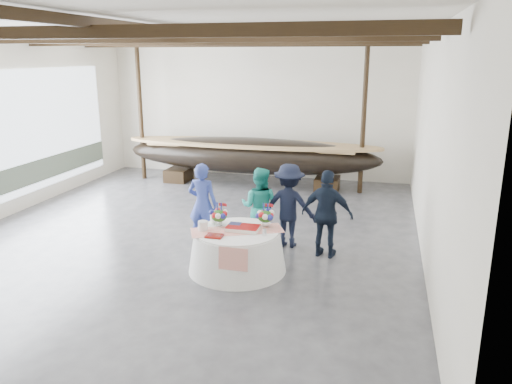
# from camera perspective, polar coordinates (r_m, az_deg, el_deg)

# --- Properties ---
(floor) EXTENTS (10.00, 12.00, 0.01)m
(floor) POSITION_cam_1_polar(r_m,az_deg,el_deg) (11.51, -7.35, -4.76)
(floor) COLOR #3D3D42
(floor) RESTS_ON ground
(wall_back) EXTENTS (10.00, 0.02, 4.50)m
(wall_back) POSITION_cam_1_polar(r_m,az_deg,el_deg) (16.61, 0.16, 9.54)
(wall_back) COLOR silver
(wall_back) RESTS_ON ground
(wall_right) EXTENTS (0.02, 12.00, 4.50)m
(wall_right) POSITION_cam_1_polar(r_m,az_deg,el_deg) (10.18, 19.42, 4.96)
(wall_right) COLOR silver
(wall_right) RESTS_ON ground
(ceiling) EXTENTS (10.00, 12.00, 0.01)m
(ceiling) POSITION_cam_1_polar(r_m,az_deg,el_deg) (10.83, -8.20, 18.21)
(ceiling) COLOR white
(ceiling) RESTS_ON wall_back
(pavilion_structure) EXTENTS (9.80, 11.76, 4.50)m
(pavilion_structure) POSITION_cam_1_polar(r_m,az_deg,el_deg) (11.55, -6.54, 15.60)
(pavilion_structure) COLOR black
(pavilion_structure) RESTS_ON ground
(open_bay) EXTENTS (0.03, 7.00, 3.20)m
(open_bay) POSITION_cam_1_polar(r_m,az_deg,el_deg) (14.41, -24.74, 5.54)
(open_bay) COLOR silver
(open_bay) RESTS_ON ground
(longboat_display) EXTENTS (8.01, 1.60, 1.50)m
(longboat_display) POSITION_cam_1_polar(r_m,az_deg,el_deg) (15.42, -0.68, 4.23)
(longboat_display) COLOR black
(longboat_display) RESTS_ON ground
(banquet_table) EXTENTS (1.84, 1.84, 0.79)m
(banquet_table) POSITION_cam_1_polar(r_m,az_deg,el_deg) (9.44, -2.16, -6.67)
(banquet_table) COLOR silver
(banquet_table) RESTS_ON ground
(tabletop_items) EXTENTS (1.77, 1.22, 0.40)m
(tabletop_items) POSITION_cam_1_polar(r_m,az_deg,el_deg) (9.42, -2.06, -3.20)
(tabletop_items) COLOR red
(tabletop_items) RESTS_ON banquet_table
(guest_woman_blue) EXTENTS (0.66, 0.44, 1.77)m
(guest_woman_blue) POSITION_cam_1_polar(r_m,az_deg,el_deg) (10.66, -6.12, -1.36)
(guest_woman_blue) COLOR navy
(guest_woman_blue) RESTS_ON ground
(guest_woman_teal) EXTENTS (0.86, 0.69, 1.69)m
(guest_woman_teal) POSITION_cam_1_polar(r_m,az_deg,el_deg) (10.53, 0.41, -1.70)
(guest_woman_teal) COLOR teal
(guest_woman_teal) RESTS_ON ground
(guest_man_left) EXTENTS (1.20, 0.75, 1.78)m
(guest_man_left) POSITION_cam_1_polar(r_m,az_deg,el_deg) (10.48, 3.79, -1.56)
(guest_man_left) COLOR black
(guest_man_left) RESTS_ON ground
(guest_man_right) EXTENTS (1.10, 0.59, 1.78)m
(guest_man_right) POSITION_cam_1_polar(r_m,az_deg,el_deg) (10.00, 8.12, -2.53)
(guest_man_right) COLOR black
(guest_man_right) RESTS_ON ground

